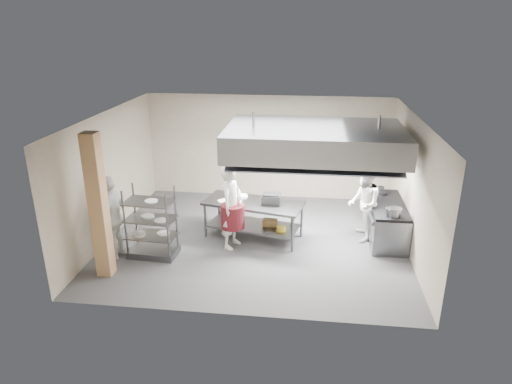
# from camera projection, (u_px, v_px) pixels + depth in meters

# --- Properties ---
(floor) EXTENTS (7.00, 7.00, 0.00)m
(floor) POSITION_uv_depth(u_px,v_px,m) (256.00, 240.00, 10.96)
(floor) COLOR #363639
(floor) RESTS_ON ground
(ceiling) EXTENTS (7.00, 7.00, 0.00)m
(ceiling) POSITION_uv_depth(u_px,v_px,m) (256.00, 116.00, 9.91)
(ceiling) COLOR silver
(ceiling) RESTS_ON wall_back
(wall_back) EXTENTS (7.00, 0.00, 7.00)m
(wall_back) POSITION_uv_depth(u_px,v_px,m) (268.00, 147.00, 13.22)
(wall_back) COLOR #A19480
(wall_back) RESTS_ON ground
(wall_left) EXTENTS (0.00, 6.00, 6.00)m
(wall_left) POSITION_uv_depth(u_px,v_px,m) (110.00, 175.00, 10.82)
(wall_left) COLOR #A19480
(wall_left) RESTS_ON ground
(wall_right) EXTENTS (0.00, 6.00, 6.00)m
(wall_right) POSITION_uv_depth(u_px,v_px,m) (413.00, 187.00, 10.04)
(wall_right) COLOR #A19480
(wall_right) RESTS_ON ground
(column) EXTENTS (0.30, 0.30, 3.00)m
(column) POSITION_uv_depth(u_px,v_px,m) (98.00, 207.00, 8.99)
(column) COLOR tan
(column) RESTS_ON floor
(exhaust_hood) EXTENTS (4.00, 2.50, 0.60)m
(exhaust_hood) POSITION_uv_depth(u_px,v_px,m) (315.00, 140.00, 10.34)
(exhaust_hood) COLOR slate
(exhaust_hood) RESTS_ON ceiling
(hood_strip_a) EXTENTS (1.60, 0.12, 0.04)m
(hood_strip_a) POSITION_uv_depth(u_px,v_px,m) (275.00, 153.00, 10.56)
(hood_strip_a) COLOR white
(hood_strip_a) RESTS_ON exhaust_hood
(hood_strip_b) EXTENTS (1.60, 0.12, 0.04)m
(hood_strip_b) POSITION_uv_depth(u_px,v_px,m) (354.00, 155.00, 10.36)
(hood_strip_b) COLOR white
(hood_strip_b) RESTS_ON exhaust_hood
(wall_shelf) EXTENTS (1.50, 0.28, 0.04)m
(wall_shelf) POSITION_uv_depth(u_px,v_px,m) (331.00, 151.00, 12.87)
(wall_shelf) COLOR slate
(wall_shelf) RESTS_ON wall_back
(island) EXTENTS (2.50, 1.48, 0.91)m
(island) POSITION_uv_depth(u_px,v_px,m) (253.00, 220.00, 10.97)
(island) COLOR slate
(island) RESTS_ON floor
(island_worktop) EXTENTS (2.50, 1.48, 0.06)m
(island_worktop) POSITION_uv_depth(u_px,v_px,m) (253.00, 203.00, 10.82)
(island_worktop) COLOR slate
(island_worktop) RESTS_ON island
(island_undershelf) EXTENTS (2.29, 1.34, 0.04)m
(island_undershelf) POSITION_uv_depth(u_px,v_px,m) (253.00, 225.00, 11.03)
(island_undershelf) COLOR slate
(island_undershelf) RESTS_ON island
(pass_rack) EXTENTS (1.11, 0.69, 1.60)m
(pass_rack) POSITION_uv_depth(u_px,v_px,m) (151.00, 222.00, 9.99)
(pass_rack) COLOR gray
(pass_rack) RESTS_ON floor
(cooking_range) EXTENTS (0.80, 2.00, 0.84)m
(cooking_range) POSITION_uv_depth(u_px,v_px,m) (385.00, 222.00, 10.94)
(cooking_range) COLOR gray
(cooking_range) RESTS_ON floor
(range_top) EXTENTS (0.78, 1.96, 0.06)m
(range_top) POSITION_uv_depth(u_px,v_px,m) (387.00, 204.00, 10.78)
(range_top) COLOR black
(range_top) RESTS_ON cooking_range
(chef_head) EXTENTS (0.67, 0.83, 1.96)m
(chef_head) POSITION_uv_depth(u_px,v_px,m) (232.00, 207.00, 10.33)
(chef_head) COLOR silver
(chef_head) RESTS_ON floor
(chef_line) EXTENTS (0.69, 0.89, 1.83)m
(chef_line) POSITION_uv_depth(u_px,v_px,m) (364.00, 204.00, 10.71)
(chef_line) COLOR silver
(chef_line) RESTS_ON floor
(chef_plating) EXTENTS (0.48, 1.11, 1.89)m
(chef_plating) POSITION_uv_depth(u_px,v_px,m) (112.00, 217.00, 9.90)
(chef_plating) COLOR white
(chef_plating) RESTS_ON floor
(griddle) EXTENTS (0.44, 0.34, 0.21)m
(griddle) POSITION_uv_depth(u_px,v_px,m) (271.00, 199.00, 10.72)
(griddle) COLOR slate
(griddle) RESTS_ON island_worktop
(wicker_basket) EXTENTS (0.35, 0.26, 0.15)m
(wicker_basket) POSITION_uv_depth(u_px,v_px,m) (270.00, 223.00, 10.96)
(wicker_basket) COLOR olive
(wicker_basket) RESTS_ON island_undershelf
(stockpot) EXTENTS (0.28, 0.28, 0.19)m
(stockpot) POSITION_uv_depth(u_px,v_px,m) (395.00, 212.00, 10.03)
(stockpot) COLOR gray
(stockpot) RESTS_ON range_top
(plate_stack) EXTENTS (0.28, 0.28, 0.05)m
(plate_stack) POSITION_uv_depth(u_px,v_px,m) (152.00, 234.00, 10.09)
(plate_stack) COLOR white
(plate_stack) RESTS_ON pass_rack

